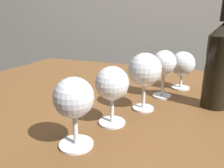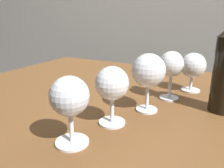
{
  "view_description": "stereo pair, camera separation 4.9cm",
  "coord_description": "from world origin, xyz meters",
  "px_view_note": "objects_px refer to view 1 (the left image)",
  "views": [
    {
      "loc": [
        0.23,
        -0.63,
        0.95
      ],
      "look_at": [
        0.06,
        -0.2,
        0.8
      ],
      "focal_mm": 35.35,
      "sensor_mm": 36.0,
      "label": 1
    },
    {
      "loc": [
        0.27,
        -0.61,
        0.95
      ],
      "look_at": [
        0.06,
        -0.2,
        0.8
      ],
      "focal_mm": 35.35,
      "sensor_mm": 36.0,
      "label": 2
    }
  ],
  "objects_px": {
    "wine_glass_chardonnay": "(145,70)",
    "wine_bottle": "(219,63)",
    "wine_glass_white": "(112,85)",
    "wine_glass_amber": "(74,100)",
    "wine_glass_empty": "(164,64)",
    "wine_glass_rose": "(182,64)"
  },
  "relations": [
    {
      "from": "wine_glass_chardonnay",
      "to": "wine_bottle",
      "type": "distance_m",
      "value": 0.2
    },
    {
      "from": "wine_glass_white",
      "to": "wine_bottle",
      "type": "relative_size",
      "value": 0.43
    },
    {
      "from": "wine_glass_chardonnay",
      "to": "wine_bottle",
      "type": "height_order",
      "value": "wine_bottle"
    },
    {
      "from": "wine_glass_amber",
      "to": "wine_glass_empty",
      "type": "distance_m",
      "value": 0.35
    },
    {
      "from": "wine_glass_rose",
      "to": "wine_glass_chardonnay",
      "type": "bearing_deg",
      "value": -108.98
    },
    {
      "from": "wine_glass_empty",
      "to": "wine_bottle",
      "type": "height_order",
      "value": "wine_bottle"
    },
    {
      "from": "wine_glass_white",
      "to": "wine_glass_empty",
      "type": "height_order",
      "value": "wine_glass_empty"
    },
    {
      "from": "wine_glass_chardonnay",
      "to": "wine_glass_rose",
      "type": "distance_m",
      "value": 0.24
    },
    {
      "from": "wine_glass_chardonnay",
      "to": "wine_glass_amber",
      "type": "bearing_deg",
      "value": -109.44
    },
    {
      "from": "wine_glass_white",
      "to": "wine_glass_chardonnay",
      "type": "relative_size",
      "value": 0.9
    },
    {
      "from": "wine_glass_amber",
      "to": "wine_glass_chardonnay",
      "type": "relative_size",
      "value": 0.9
    },
    {
      "from": "wine_glass_white",
      "to": "wine_bottle",
      "type": "distance_m",
      "value": 0.3
    },
    {
      "from": "wine_bottle",
      "to": "wine_glass_amber",
      "type": "bearing_deg",
      "value": -128.86
    },
    {
      "from": "wine_glass_empty",
      "to": "wine_glass_white",
      "type": "bearing_deg",
      "value": -109.42
    },
    {
      "from": "wine_glass_chardonnay",
      "to": "wine_glass_empty",
      "type": "height_order",
      "value": "wine_glass_chardonnay"
    },
    {
      "from": "wine_glass_rose",
      "to": "wine_glass_white",
      "type": "bearing_deg",
      "value": -110.53
    },
    {
      "from": "wine_glass_amber",
      "to": "wine_glass_rose",
      "type": "xyz_separation_m",
      "value": [
        0.15,
        0.44,
        -0.01
      ]
    },
    {
      "from": "wine_bottle",
      "to": "wine_glass_white",
      "type": "bearing_deg",
      "value": -137.73
    },
    {
      "from": "wine_glass_white",
      "to": "wine_glass_chardonnay",
      "type": "height_order",
      "value": "wine_glass_chardonnay"
    },
    {
      "from": "wine_glass_white",
      "to": "wine_bottle",
      "type": "bearing_deg",
      "value": 42.27
    },
    {
      "from": "wine_glass_rose",
      "to": "wine_bottle",
      "type": "relative_size",
      "value": 0.4
    },
    {
      "from": "wine_glass_amber",
      "to": "wine_glass_white",
      "type": "bearing_deg",
      "value": 74.83
    }
  ]
}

